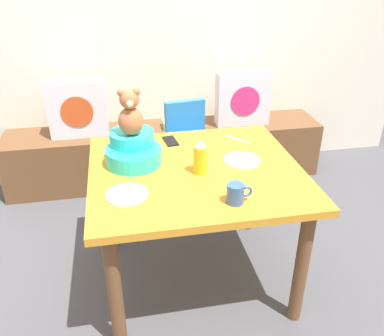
{
  "coord_description": "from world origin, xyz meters",
  "views": [
    {
      "loc": [
        -0.37,
        -1.84,
        1.75
      ],
      "look_at": [
        0.0,
        0.1,
        0.69
      ],
      "focal_mm": 37.86,
      "sensor_mm": 36.0,
      "label": 1
    }
  ],
  "objects_px": {
    "book_stack": "(175,124)",
    "coffee_mug": "(236,193)",
    "dining_table": "(195,186)",
    "teddy_bear": "(130,113)",
    "infant_seat_teal": "(133,150)",
    "highchair": "(190,141)",
    "dinner_plate_near": "(127,195)",
    "pillow_floral_left": "(78,109)",
    "dinner_plate_far": "(242,160)",
    "ketchup_bottle": "(200,158)",
    "pillow_floral_right": "(243,98)",
    "cell_phone": "(170,141)"
  },
  "relations": [
    {
      "from": "coffee_mug",
      "to": "ketchup_bottle",
      "type": "bearing_deg",
      "value": 108.24
    },
    {
      "from": "book_stack",
      "to": "coffee_mug",
      "type": "distance_m",
      "value": 1.63
    },
    {
      "from": "dinner_plate_far",
      "to": "cell_phone",
      "type": "distance_m",
      "value": 0.48
    },
    {
      "from": "pillow_floral_left",
      "to": "teddy_bear",
      "type": "distance_m",
      "value": 1.2
    },
    {
      "from": "cell_phone",
      "to": "dinner_plate_near",
      "type": "bearing_deg",
      "value": -124.7
    },
    {
      "from": "pillow_floral_left",
      "to": "cell_phone",
      "type": "height_order",
      "value": "pillow_floral_left"
    },
    {
      "from": "teddy_bear",
      "to": "coffee_mug",
      "type": "xyz_separation_m",
      "value": [
        0.43,
        -0.49,
        -0.23
      ]
    },
    {
      "from": "infant_seat_teal",
      "to": "dinner_plate_far",
      "type": "height_order",
      "value": "infant_seat_teal"
    },
    {
      "from": "highchair",
      "to": "teddy_bear",
      "type": "xyz_separation_m",
      "value": [
        -0.44,
        -0.68,
        0.5
      ]
    },
    {
      "from": "dining_table",
      "to": "infant_seat_teal",
      "type": "relative_size",
      "value": 3.35
    },
    {
      "from": "pillow_floral_right",
      "to": "ketchup_bottle",
      "type": "relative_size",
      "value": 2.38
    },
    {
      "from": "teddy_bear",
      "to": "coffee_mug",
      "type": "bearing_deg",
      "value": -49.06
    },
    {
      "from": "teddy_bear",
      "to": "coffee_mug",
      "type": "distance_m",
      "value": 0.69
    },
    {
      "from": "dining_table",
      "to": "teddy_bear",
      "type": "bearing_deg",
      "value": 156.02
    },
    {
      "from": "teddy_bear",
      "to": "dinner_plate_far",
      "type": "xyz_separation_m",
      "value": [
        0.58,
        -0.11,
        -0.27
      ]
    },
    {
      "from": "infant_seat_teal",
      "to": "cell_phone",
      "type": "relative_size",
      "value": 2.29
    },
    {
      "from": "coffee_mug",
      "to": "cell_phone",
      "type": "xyz_separation_m",
      "value": [
        -0.2,
        0.72,
        -0.04
      ]
    },
    {
      "from": "infant_seat_teal",
      "to": "ketchup_bottle",
      "type": "height_order",
      "value": "ketchup_bottle"
    },
    {
      "from": "dinner_plate_near",
      "to": "cell_phone",
      "type": "distance_m",
      "value": 0.63
    },
    {
      "from": "ketchup_bottle",
      "to": "coffee_mug",
      "type": "relative_size",
      "value": 1.54
    },
    {
      "from": "book_stack",
      "to": "dinner_plate_far",
      "type": "relative_size",
      "value": 1.0
    },
    {
      "from": "dinner_plate_near",
      "to": "teddy_bear",
      "type": "bearing_deg",
      "value": 80.98
    },
    {
      "from": "dinner_plate_near",
      "to": "infant_seat_teal",
      "type": "bearing_deg",
      "value": 80.99
    },
    {
      "from": "pillow_floral_left",
      "to": "pillow_floral_right",
      "type": "bearing_deg",
      "value": 0.0
    },
    {
      "from": "infant_seat_teal",
      "to": "dinner_plate_near",
      "type": "bearing_deg",
      "value": -99.01
    },
    {
      "from": "pillow_floral_right",
      "to": "coffee_mug",
      "type": "bearing_deg",
      "value": -108.43
    },
    {
      "from": "dining_table",
      "to": "infant_seat_teal",
      "type": "height_order",
      "value": "infant_seat_teal"
    },
    {
      "from": "book_stack",
      "to": "teddy_bear",
      "type": "distance_m",
      "value": 1.29
    },
    {
      "from": "cell_phone",
      "to": "infant_seat_teal",
      "type": "bearing_deg",
      "value": -144.06
    },
    {
      "from": "highchair",
      "to": "dinner_plate_far",
      "type": "relative_size",
      "value": 3.95
    },
    {
      "from": "pillow_floral_right",
      "to": "ketchup_bottle",
      "type": "xyz_separation_m",
      "value": [
        -0.63,
        -1.28,
        0.15
      ]
    },
    {
      "from": "teddy_bear",
      "to": "cell_phone",
      "type": "distance_m",
      "value": 0.42
    },
    {
      "from": "pillow_floral_left",
      "to": "highchair",
      "type": "xyz_separation_m",
      "value": [
        0.8,
        -0.42,
        -0.16
      ]
    },
    {
      "from": "highchair",
      "to": "dinner_plate_near",
      "type": "bearing_deg",
      "value": -115.73
    },
    {
      "from": "pillow_floral_left",
      "to": "dining_table",
      "type": "distance_m",
      "value": 1.41
    },
    {
      "from": "pillow_floral_right",
      "to": "highchair",
      "type": "height_order",
      "value": "pillow_floral_right"
    },
    {
      "from": "pillow_floral_right",
      "to": "dining_table",
      "type": "height_order",
      "value": "pillow_floral_right"
    },
    {
      "from": "dining_table",
      "to": "teddy_bear",
      "type": "relative_size",
      "value": 4.43
    },
    {
      "from": "teddy_bear",
      "to": "dinner_plate_far",
      "type": "height_order",
      "value": "teddy_bear"
    },
    {
      "from": "book_stack",
      "to": "highchair",
      "type": "distance_m",
      "value": 0.44
    },
    {
      "from": "book_stack",
      "to": "ketchup_bottle",
      "type": "distance_m",
      "value": 1.34
    },
    {
      "from": "dining_table",
      "to": "highchair",
      "type": "bearing_deg",
      "value": 81.44
    },
    {
      "from": "dining_table",
      "to": "coffee_mug",
      "type": "height_order",
      "value": "coffee_mug"
    },
    {
      "from": "teddy_bear",
      "to": "dinner_plate_far",
      "type": "bearing_deg",
      "value": -10.38
    },
    {
      "from": "dinner_plate_near",
      "to": "dining_table",
      "type": "bearing_deg",
      "value": 28.89
    },
    {
      "from": "coffee_mug",
      "to": "dinner_plate_near",
      "type": "xyz_separation_m",
      "value": [
        -0.48,
        0.15,
        -0.04
      ]
    },
    {
      "from": "coffee_mug",
      "to": "dinner_plate_near",
      "type": "distance_m",
      "value": 0.51
    },
    {
      "from": "pillow_floral_left",
      "to": "book_stack",
      "type": "xyz_separation_m",
      "value": [
        0.76,
        0.02,
        -0.19
      ]
    },
    {
      "from": "dinner_plate_far",
      "to": "pillow_floral_right",
      "type": "bearing_deg",
      "value": 72.43
    },
    {
      "from": "highchair",
      "to": "coffee_mug",
      "type": "bearing_deg",
      "value": -90.4
    }
  ]
}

